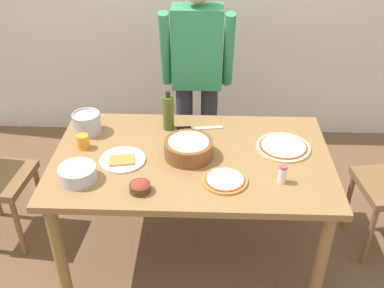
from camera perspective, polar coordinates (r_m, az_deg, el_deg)
ground at (r=3.12m, az=-0.03°, el=-13.11°), size 8.00×8.00×0.00m
dining_table at (r=2.68m, az=-0.04°, el=-3.12°), size 1.60×0.96×0.76m
person_cook at (r=3.20m, az=0.62°, el=8.86°), size 0.49×0.25×1.62m
pizza_raw_on_board at (r=2.74m, az=11.34°, el=-0.34°), size 0.32×0.32×0.02m
pizza_cooked_on_tray at (r=2.43m, az=4.14°, el=-4.52°), size 0.24×0.24×0.02m
plate_with_slice at (r=2.61m, az=-8.68°, el=-1.96°), size 0.26×0.26×0.02m
popcorn_bowl at (r=2.59m, az=-0.43°, el=-0.39°), size 0.28×0.28×0.11m
mixing_bowl_steel at (r=2.49m, az=-14.09°, el=-3.61°), size 0.20×0.20×0.08m
small_sauce_bowl at (r=2.36m, az=-6.52°, el=-5.32°), size 0.11×0.11×0.06m
olive_oil_bottle at (r=2.83m, az=-2.97°, el=3.94°), size 0.07×0.07×0.26m
steel_pot at (r=2.89m, az=-12.99°, el=2.62°), size 0.17×0.17×0.13m
cup_orange at (r=2.75m, az=-13.46°, el=0.30°), size 0.07×0.07×0.08m
salt_shaker at (r=2.44m, az=11.24°, el=-3.68°), size 0.04×0.04×0.11m
chef_knife at (r=2.87m, az=0.23°, el=1.98°), size 0.29×0.07×0.02m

